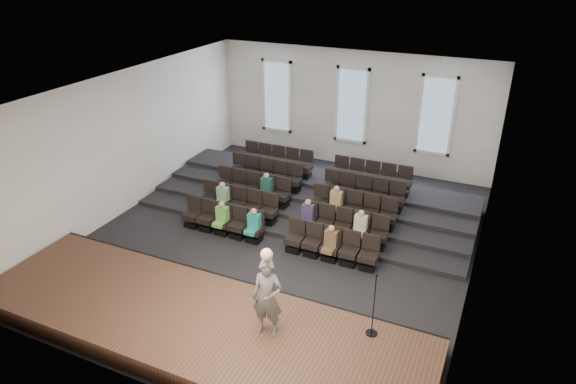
# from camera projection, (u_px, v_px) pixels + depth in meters

# --- Properties ---
(ground) EXTENTS (14.00, 14.00, 0.00)m
(ground) POSITION_uv_depth(u_px,v_px,m) (282.00, 237.00, 17.08)
(ground) COLOR black
(ground) RESTS_ON ground
(ceiling) EXTENTS (12.00, 14.00, 0.02)m
(ceiling) POSITION_uv_depth(u_px,v_px,m) (281.00, 89.00, 14.92)
(ceiling) COLOR white
(ceiling) RESTS_ON ground
(wall_back) EXTENTS (12.00, 0.04, 5.00)m
(wall_back) POSITION_uv_depth(u_px,v_px,m) (352.00, 110.00, 21.76)
(wall_back) COLOR white
(wall_back) RESTS_ON ground
(wall_front) EXTENTS (12.00, 0.04, 5.00)m
(wall_front) POSITION_uv_depth(u_px,v_px,m) (132.00, 293.00, 10.25)
(wall_front) COLOR white
(wall_front) RESTS_ON ground
(wall_left) EXTENTS (0.04, 14.00, 5.00)m
(wall_left) POSITION_uv_depth(u_px,v_px,m) (129.00, 141.00, 18.26)
(wall_left) COLOR white
(wall_left) RESTS_ON ground
(wall_right) EXTENTS (0.04, 14.00, 5.00)m
(wall_right) POSITION_uv_depth(u_px,v_px,m) (484.00, 205.00, 13.74)
(wall_right) COLOR white
(wall_right) RESTS_ON ground
(stage) EXTENTS (11.80, 3.60, 0.50)m
(stage) POSITION_uv_depth(u_px,v_px,m) (195.00, 324.00, 12.79)
(stage) COLOR #4D3221
(stage) RESTS_ON ground
(stage_lip) EXTENTS (11.80, 0.06, 0.52)m
(stage_lip) POSITION_uv_depth(u_px,v_px,m) (231.00, 285.00, 14.24)
(stage_lip) COLOR black
(stage_lip) RESTS_ON ground
(risers) EXTENTS (11.80, 4.80, 0.60)m
(risers) POSITION_uv_depth(u_px,v_px,m) (317.00, 194.00, 19.60)
(risers) COLOR black
(risers) RESTS_ON ground
(seating_rows) EXTENTS (6.80, 4.70, 1.67)m
(seating_rows) POSITION_uv_depth(u_px,v_px,m) (300.00, 200.00, 18.05)
(seating_rows) COLOR black
(seating_rows) RESTS_ON ground
(windows) EXTENTS (8.44, 0.10, 3.24)m
(windows) POSITION_uv_depth(u_px,v_px,m) (352.00, 105.00, 21.62)
(windows) COLOR white
(windows) RESTS_ON wall_back
(audience) EXTENTS (5.45, 2.64, 1.10)m
(audience) POSITION_uv_depth(u_px,v_px,m) (286.00, 212.00, 16.99)
(audience) COLOR #68AB44
(audience) RESTS_ON seating_rows
(speaker) EXTENTS (0.78, 0.57, 1.98)m
(speaker) POSITION_uv_depth(u_px,v_px,m) (267.00, 297.00, 11.74)
(speaker) COLOR #575653
(speaker) RESTS_ON stage
(mic_stand) EXTENTS (0.28, 0.28, 1.69)m
(mic_stand) POSITION_uv_depth(u_px,v_px,m) (373.00, 316.00, 11.88)
(mic_stand) COLOR black
(mic_stand) RESTS_ON stage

